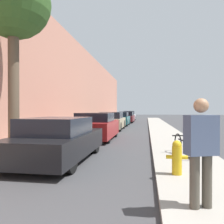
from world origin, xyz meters
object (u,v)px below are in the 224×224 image
object	(u,v)px
parked_car_red	(96,127)
fire_hydrant	(177,157)
parked_car_maroon	(126,117)
parked_car_silver	(129,116)
parked_car_teal	(120,119)
parked_car_champagne	(112,121)
parked_car_black	(59,140)
bicycle	(183,145)
pedestrian	(201,147)
street_tree_near	(13,4)

from	to	relation	value
parked_car_red	fire_hydrant	world-z (taller)	parked_car_red
parked_car_maroon	parked_car_silver	size ratio (longest dim) A/B	1.14
parked_car_teal	parked_car_red	bearing A→B (deg)	-89.87
parked_car_champagne	parked_car_black	bearing A→B (deg)	-89.83
bicycle	fire_hydrant	bearing A→B (deg)	-113.95
fire_hydrant	pedestrian	distance (m)	1.74
fire_hydrant	bicycle	distance (m)	2.23
parked_car_champagne	bicycle	world-z (taller)	parked_car_champagne
parked_car_maroon	street_tree_near	xyz separation A→B (m)	(-1.85, -20.82, 4.39)
parked_car_red	parked_car_champagne	xyz separation A→B (m)	(-0.07, 5.73, -0.00)
pedestrian	street_tree_near	bearing A→B (deg)	128.74
parked_car_teal	pedestrian	xyz separation A→B (m)	(3.44, -18.69, 0.37)
parked_car_teal	fire_hydrant	bearing A→B (deg)	-78.96
parked_car_teal	parked_car_maroon	distance (m)	5.42
parked_car_black	parked_car_champagne	size ratio (longest dim) A/B	0.99
street_tree_near	fire_hydrant	size ratio (longest dim) A/B	8.24
parked_car_teal	parked_car_maroon	world-z (taller)	parked_car_maroon
bicycle	pedestrian	bearing A→B (deg)	-106.94
parked_car_champagne	fire_hydrant	world-z (taller)	parked_car_champagne
parked_car_black	street_tree_near	distance (m)	4.72
parked_car_maroon	bicycle	size ratio (longest dim) A/B	3.04
parked_car_teal	street_tree_near	xyz separation A→B (m)	(-1.69, -15.40, 4.40)
fire_hydrant	parked_car_teal	bearing A→B (deg)	101.04
parked_car_red	parked_car_champagne	world-z (taller)	parked_car_red
parked_car_black	bicycle	xyz separation A→B (m)	(3.81, 0.80, -0.19)
fire_hydrant	pedestrian	world-z (taller)	pedestrian
parked_car_black	parked_car_champagne	world-z (taller)	parked_car_champagne
parked_car_champagne	fire_hydrant	xyz separation A→B (m)	(3.37, -11.97, -0.16)
fire_hydrant	parked_car_black	bearing A→B (deg)	157.62
parked_car_silver	bicycle	distance (m)	26.01
parked_car_champagne	parked_car_teal	xyz separation A→B (m)	(0.04, 5.06, -0.02)
parked_car_champagne	street_tree_near	xyz separation A→B (m)	(-1.64, -10.35, 4.37)
street_tree_near	parked_car_champagne	bearing A→B (deg)	80.98
parked_car_black	street_tree_near	bearing A→B (deg)	171.55
parked_car_champagne	bicycle	xyz separation A→B (m)	(3.84, -9.80, -0.22)
parked_car_black	pedestrian	xyz separation A→B (m)	(3.46, -3.04, 0.38)
parked_car_teal	pedestrian	bearing A→B (deg)	-79.57
street_tree_near	bicycle	size ratio (longest dim) A/B	4.04
parked_car_teal	pedestrian	distance (m)	19.01
fire_hydrant	parked_car_champagne	bearing A→B (deg)	105.72
street_tree_near	pedestrian	distance (m)	7.30
parked_car_silver	parked_car_teal	bearing A→B (deg)	-90.53
parked_car_red	pedestrian	world-z (taller)	pedestrian
parked_car_black	parked_car_maroon	xyz separation A→B (m)	(0.18, 21.07, 0.01)
parked_car_maroon	pedestrian	xyz separation A→B (m)	(3.28, -24.11, 0.36)
parked_car_maroon	parked_car_silver	xyz separation A→B (m)	(-0.06, 5.48, 0.02)
parked_car_red	street_tree_near	world-z (taller)	street_tree_near
parked_car_black	parked_car_silver	xyz separation A→B (m)	(0.11, 26.55, 0.03)
parked_car_black	parked_car_teal	xyz separation A→B (m)	(0.01, 15.65, 0.01)
parked_car_black	parked_car_red	xyz separation A→B (m)	(0.04, 4.87, 0.04)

